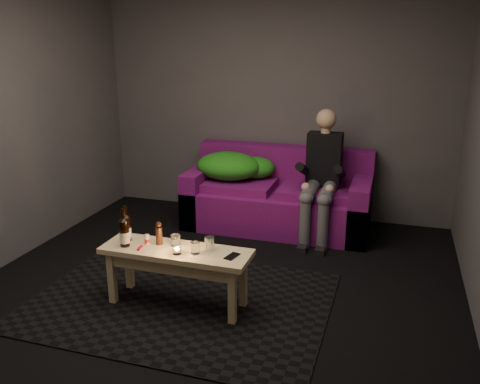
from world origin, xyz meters
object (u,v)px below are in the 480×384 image
Objects in this scene: sofa at (279,199)px; beer_bottle_b at (124,232)px; coffee_table at (176,259)px; beer_bottle_a at (126,228)px; person at (322,173)px; steel_cup at (210,243)px.

beer_bottle_b is (-0.75, -2.00, 0.28)m from sofa.
beer_bottle_b is (-0.40, -0.06, 0.20)m from coffee_table.
beer_bottle_a reaches higher than coffee_table.
beer_bottle_b is (0.04, -0.10, 0.01)m from beer_bottle_a.
sofa is 2.16m from beer_bottle_b.
steel_cup is (-0.58, -1.72, -0.15)m from person.
beer_bottle_a is at bearing -177.86° from steel_cup.
person reaches higher than steel_cup.
coffee_table is at bearing -100.32° from sofa.
sofa reaches higher than steel_cup.
steel_cup is (-0.10, -1.88, 0.22)m from sofa.
beer_bottle_b is at bearing -110.56° from sofa.
beer_bottle_a is at bearing 111.18° from beer_bottle_b.
person is at bearing 71.29° from steel_cup.
sofa is 0.63m from person.
sofa is at bearing 79.68° from coffee_table.
sofa is at bearing 67.45° from beer_bottle_a.
sofa is 6.46× the size of beer_bottle_b.
beer_bottle_a is 0.69m from steel_cup.
coffee_table is 0.48m from beer_bottle_a.
beer_bottle_b is at bearing -171.14° from coffee_table.
sofa is 19.33× the size of steel_cup.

